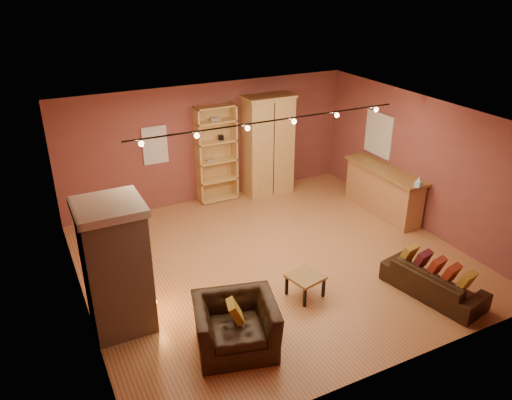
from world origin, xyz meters
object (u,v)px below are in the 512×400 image
bookcase (215,153)px  armchair (235,318)px  fireplace (117,267)px  loveseat (434,277)px  bar_counter (383,190)px  coffee_table (305,278)px  armoire (268,145)px

bookcase → armchair: bookcase is taller
fireplace → bookcase: (3.14, 3.73, 0.12)m
fireplace → loveseat: 5.24m
loveseat → bookcase: bearing=7.3°
bookcase → loveseat: (1.80, -5.33, -0.82)m
bookcase → loveseat: 5.68m
bar_counter → coffee_table: size_ratio=3.48×
armoire → armchair: bearing=-122.4°
armoire → armchair: armoire is taller
armoire → coffee_table: armoire is taller
fireplace → coffee_table: 3.11m
fireplace → bar_counter: bearing=12.1°
loveseat → coffee_table: size_ratio=2.86×
fireplace → loveseat: size_ratio=1.16×
armoire → loveseat: 5.23m
bookcase → coffee_table: size_ratio=3.64×
fireplace → bar_counter: size_ratio=0.95×
fireplace → armchair: (1.37, -1.28, -0.54)m
armchair → coffee_table: armchair is taller
armoire → fireplace: bearing=-141.4°
bar_counter → coffee_table: bearing=-148.8°
bookcase → loveseat: size_ratio=1.27×
bar_counter → armoire: bearing=129.5°
bookcase → armoire: armoire is taller
loveseat → coffee_table: bearing=52.8°
bookcase → armoire: size_ratio=0.95×
bar_counter → armchair: bar_counter is taller
bookcase → coffee_table: bearing=-92.3°
bar_counter → coffee_table: (-3.28, -1.99, -0.20)m
armoire → armchair: size_ratio=1.82×
armoire → loveseat: armoire is taller
fireplace → armoire: size_ratio=0.86×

